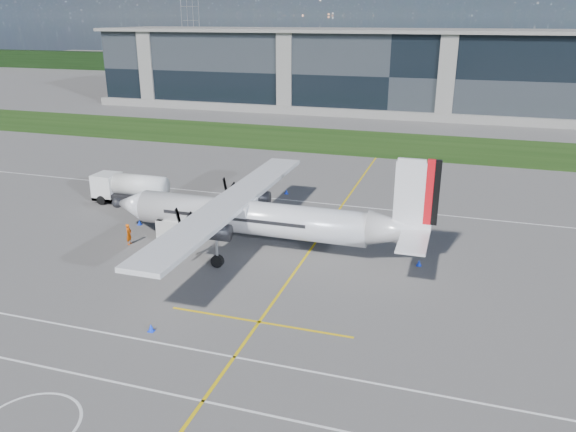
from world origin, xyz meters
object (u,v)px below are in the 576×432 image
at_px(pylon_west, 191,25).
at_px(ground_crew_person, 129,233).
at_px(safety_cone_stbdwing, 286,192).
at_px(safety_cone_tail, 419,263).
at_px(turboprop_aircraft, 261,200).
at_px(fuel_tanker_truck, 126,188).
at_px(baggage_tug, 178,231).
at_px(safety_cone_nose_stbd, 140,222).
at_px(safety_cone_portwing, 151,328).

relative_size(pylon_west, ground_crew_person, 14.69).
relative_size(safety_cone_stbdwing, safety_cone_tail, 1.00).
relative_size(turboprop_aircraft, fuel_tanker_truck, 3.41).
distance_m(pylon_west, turboprop_aircraft, 165.51).
height_order(pylon_west, safety_cone_stbdwing, pylon_west).
bearing_deg(safety_cone_tail, pylon_west, 122.42).
bearing_deg(baggage_tug, fuel_tanker_truck, 142.27).
bearing_deg(safety_cone_nose_stbd, pylon_west, 114.94).
distance_m(pylon_west, fuel_tanker_truck, 151.80).
bearing_deg(safety_cone_portwing, turboprop_aircraft, 81.83).
bearing_deg(pylon_west, safety_cone_nose_stbd, -65.06).
height_order(turboprop_aircraft, baggage_tug, turboprop_aircraft).
xyz_separation_m(pylon_west, ground_crew_person, (68.25, -147.38, -13.98)).
bearing_deg(turboprop_aircraft, safety_cone_nose_stbd, 171.55).
xyz_separation_m(baggage_tug, safety_cone_tail, (19.81, 1.22, -0.77)).
bearing_deg(fuel_tanker_truck, ground_crew_person, -56.21).
distance_m(pylon_west, ground_crew_person, 163.01).
bearing_deg(safety_cone_portwing, safety_cone_tail, 44.96).
distance_m(turboprop_aircraft, fuel_tanker_truck, 18.80).
relative_size(ground_crew_person, safety_cone_tail, 4.08).
height_order(ground_crew_person, safety_cone_tail, ground_crew_person).
height_order(safety_cone_nose_stbd, safety_cone_tail, same).
bearing_deg(safety_cone_tail, turboprop_aircraft, -177.64).
bearing_deg(fuel_tanker_truck, safety_cone_nose_stbd, -48.05).
bearing_deg(safety_cone_stbdwing, safety_cone_tail, -43.30).
height_order(turboprop_aircraft, safety_cone_nose_stbd, turboprop_aircraft).
relative_size(fuel_tanker_truck, ground_crew_person, 4.07).
relative_size(safety_cone_nose_stbd, safety_cone_tail, 1.00).
bearing_deg(safety_cone_portwing, ground_crew_person, 127.46).
distance_m(turboprop_aircraft, safety_cone_stbdwing, 15.66).
height_order(turboprop_aircraft, safety_cone_tail, turboprop_aircraft).
relative_size(turboprop_aircraft, baggage_tug, 8.35).
xyz_separation_m(fuel_tanker_truck, safety_cone_portwing, (15.21, -21.05, -1.31)).
height_order(safety_cone_portwing, safety_cone_tail, same).
distance_m(ground_crew_person, safety_cone_tail, 23.67).
bearing_deg(pylon_west, baggage_tug, -63.73).
relative_size(turboprop_aircraft, safety_cone_nose_stbd, 56.58).
bearing_deg(ground_crew_person, safety_cone_portwing, -145.95).
bearing_deg(pylon_west, fuel_tanker_truck, -65.82).
height_order(fuel_tanker_truck, baggage_tug, fuel_tanker_truck).
xyz_separation_m(turboprop_aircraft, baggage_tug, (-7.25, -0.71, -3.23)).
bearing_deg(ground_crew_person, safety_cone_stbdwing, -28.76).
distance_m(fuel_tanker_truck, baggage_tug, 12.63).
bearing_deg(baggage_tug, safety_cone_stbdwing, 73.75).
xyz_separation_m(safety_cone_nose_stbd, safety_cone_stbdwing, (9.91, 13.03, 0.00)).
relative_size(turboprop_aircraft, safety_cone_stbdwing, 56.58).
xyz_separation_m(safety_cone_nose_stbd, safety_cone_tail, (25.17, -1.35, 0.00)).
xyz_separation_m(turboprop_aircraft, fuel_tanker_truck, (-17.23, 7.02, -2.69)).
bearing_deg(pylon_west, turboprop_aircraft, -61.36).
height_order(pylon_west, ground_crew_person, pylon_west).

